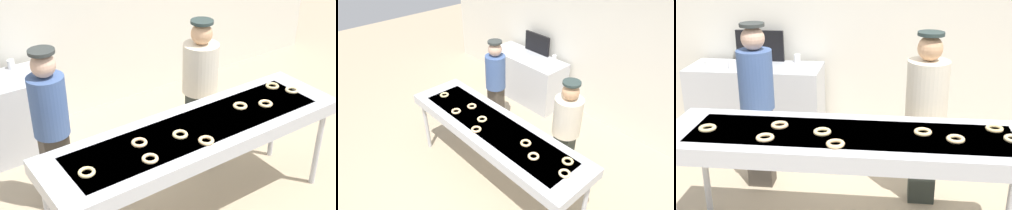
% 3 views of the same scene
% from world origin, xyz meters
% --- Properties ---
extents(fryer_conveyor, '(2.78, 0.76, 0.98)m').
position_xyz_m(fryer_conveyor, '(0.00, 0.00, 0.90)').
color(fryer_conveyor, '#B7BABF').
rests_on(fryer_conveyor, ground).
extents(plain_donut_0, '(0.16, 0.16, 0.03)m').
position_xyz_m(plain_donut_0, '(-0.59, -0.17, 0.99)').
color(plain_donut_0, '#ECC58A').
rests_on(plain_donut_0, fryer_conveyor).
extents(plain_donut_1, '(0.15, 0.15, 0.03)m').
position_xyz_m(plain_donut_1, '(1.15, -0.00, 0.99)').
color(plain_donut_1, beige).
rests_on(plain_donut_1, fryer_conveyor).
extents(plain_donut_2, '(0.18, 0.18, 0.03)m').
position_xyz_m(plain_donut_2, '(-0.08, -0.22, 0.99)').
color(plain_donut_2, '#F6C685').
rests_on(plain_donut_2, fryer_conveyor).
extents(plain_donut_3, '(0.18, 0.18, 0.03)m').
position_xyz_m(plain_donut_3, '(0.53, 0.05, 0.99)').
color(plain_donut_3, '#F7D089').
rests_on(plain_donut_3, fryer_conveyor).
extents(plain_donut_4, '(0.18, 0.18, 0.03)m').
position_xyz_m(plain_donut_4, '(-0.55, 0.06, 0.99)').
color(plain_donut_4, '#F7C387').
rests_on(plain_donut_4, fryer_conveyor).
extents(plain_donut_5, '(0.18, 0.18, 0.03)m').
position_xyz_m(plain_donut_5, '(1.06, 0.17, 0.99)').
color(plain_donut_5, '#E7C882').
rests_on(plain_donut_5, fryer_conveyor).
extents(plain_donut_6, '(0.13, 0.13, 0.03)m').
position_xyz_m(plain_donut_6, '(-0.21, -0.03, 0.99)').
color(plain_donut_6, '#E7CB89').
rests_on(plain_donut_6, fryer_conveyor).
extents(plain_donut_7, '(0.18, 0.18, 0.03)m').
position_xyz_m(plain_donut_7, '(0.75, -0.05, 0.99)').
color(plain_donut_7, '#F9D18F').
rests_on(plain_donut_7, fryer_conveyor).
extents(plain_donut_8, '(0.14, 0.14, 0.03)m').
position_xyz_m(plain_donut_8, '(-1.07, -0.05, 0.99)').
color(plain_donut_8, '#E7CE89').
rests_on(plain_donut_8, fryer_conveyor).
extents(worker_baker, '(0.37, 0.37, 1.60)m').
position_xyz_m(worker_baker, '(0.60, 0.74, 0.92)').
color(worker_baker, '#2B312B').
rests_on(worker_baker, ground).
extents(worker_assistant, '(0.33, 0.33, 1.62)m').
position_xyz_m(worker_assistant, '(-0.97, 0.87, 0.91)').
color(worker_assistant, '#3E382F').
rests_on(worker_assistant, ground).
extents(paper_cup_0, '(0.08, 0.08, 0.10)m').
position_xyz_m(paper_cup_0, '(-0.87, 2.23, 0.95)').
color(paper_cup_0, white).
rests_on(paper_cup_0, prep_counter).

